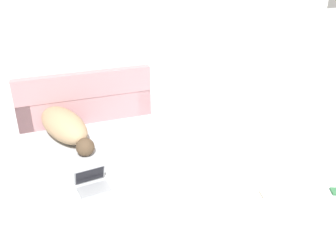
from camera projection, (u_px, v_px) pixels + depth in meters
ground_plane at (280, 241)px, 3.45m from camera, size 20.00×20.00×0.00m
wall_back at (149, 19)px, 6.24m from camera, size 7.25×0.06×2.55m
couch at (83, 99)px, 5.78m from camera, size 1.97×0.80×0.78m
dog at (65, 126)px, 5.10m from camera, size 0.79×1.48×0.40m
laptop_open at (92, 181)px, 4.17m from camera, size 0.38×0.33×0.22m
book_cream at (270, 194)px, 4.06m from camera, size 0.22×0.16×0.02m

